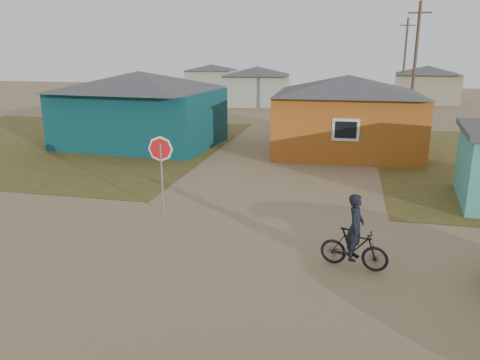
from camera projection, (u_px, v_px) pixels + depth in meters
The scene contains 11 objects.
ground at pixel (233, 264), 11.51m from camera, with size 120.00×120.00×0.00m, color #8A704F.
grass_nw at pixel (50, 142), 26.74m from camera, with size 20.00×18.00×0.00m, color brown.
house_teal at pixel (140, 108), 25.47m from camera, with size 8.93×7.08×4.00m.
house_yellow at pixel (347, 113), 23.57m from camera, with size 7.72×6.76×3.90m.
house_pale_west at pixel (257, 85), 44.22m from camera, with size 7.04×6.15×3.60m.
house_beige_east at pixel (427, 84), 46.39m from camera, with size 6.95×6.05×3.60m.
house_pale_north at pixel (212, 78), 57.25m from camera, with size 6.28×5.81×3.40m.
utility_pole_near at pixel (415, 65), 29.64m from camera, with size 1.40×0.20×8.00m.
utility_pole_far at pixel (404, 60), 44.44m from camera, with size 1.40×0.20×8.00m.
stop_sign at pixel (161, 157), 14.75m from camera, with size 0.78×0.31×2.49m.
cyclist at pixel (354, 241), 11.15m from camera, with size 1.70×0.82×1.85m.
Camera 1 is at (2.55, -10.22, 5.08)m, focal length 35.00 mm.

